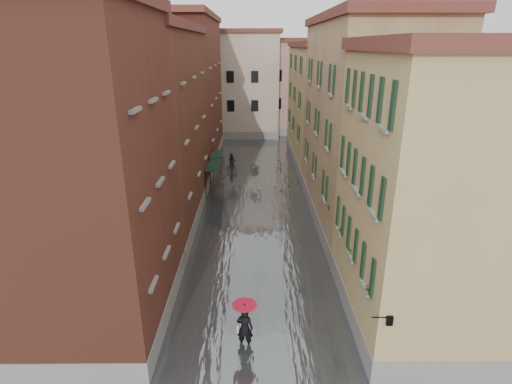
{
  "coord_description": "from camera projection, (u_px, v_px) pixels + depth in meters",
  "views": [
    {
      "loc": [
        -0.23,
        -17.08,
        11.72
      ],
      "look_at": [
        -0.05,
        6.45,
        3.0
      ],
      "focal_mm": 28.0,
      "sensor_mm": 36.0,
      "label": 1
    }
  ],
  "objects": [
    {
      "name": "building_left_mid",
      "position": [
        151.0,
        133.0,
        26.31
      ],
      "size": [
        6.0,
        14.0,
        12.5
      ],
      "primitive_type": "cube",
      "color": "brown",
      "rests_on": "ground"
    },
    {
      "name": "building_end_cream",
      "position": [
        232.0,
        86.0,
        53.44
      ],
      "size": [
        12.0,
        9.0,
        13.0
      ],
      "primitive_type": "cube",
      "color": "beige",
      "rests_on": "ground"
    },
    {
      "name": "window_planters",
      "position": [
        343.0,
        225.0,
        19.33
      ],
      "size": [
        0.59,
        10.75,
        0.84
      ],
      "color": "brown",
      "rests_on": "ground"
    },
    {
      "name": "building_right_near",
      "position": [
        430.0,
        200.0,
        16.27
      ],
      "size": [
        6.0,
        8.0,
        11.5
      ],
      "primitive_type": "cube",
      "color": "tan",
      "rests_on": "ground"
    },
    {
      "name": "awning_near",
      "position": [
        213.0,
        166.0,
        32.28
      ],
      "size": [
        1.09,
        3.25,
        2.8
      ],
      "color": "black",
      "rests_on": "ground"
    },
    {
      "name": "building_left_far",
      "position": [
        186.0,
        94.0,
        40.11
      ],
      "size": [
        6.0,
        16.0,
        14.0
      ],
      "primitive_type": "cube",
      "color": "brown",
      "rests_on": "ground"
    },
    {
      "name": "building_end_pink",
      "position": [
        298.0,
        88.0,
        55.55
      ],
      "size": [
        10.0,
        9.0,
        12.0
      ],
      "primitive_type": "cube",
      "color": "tan",
      "rests_on": "ground"
    },
    {
      "name": "wall_lantern",
      "position": [
        388.0,
        320.0,
        13.45
      ],
      "size": [
        0.71,
        0.22,
        0.35
      ],
      "color": "black",
      "rests_on": "ground"
    },
    {
      "name": "pedestrian_main",
      "position": [
        245.0,
        321.0,
        16.03
      ],
      "size": [
        1.03,
        1.03,
        2.06
      ],
      "color": "black",
      "rests_on": "ground"
    },
    {
      "name": "awning_far",
      "position": [
        216.0,
        156.0,
        35.35
      ],
      "size": [
        1.09,
        2.93,
        2.8
      ],
      "color": "black",
      "rests_on": "ground"
    },
    {
      "name": "floodwater",
      "position": [
        256.0,
        197.0,
        32.25
      ],
      "size": [
        10.0,
        60.0,
        0.2
      ],
      "primitive_type": "cube",
      "color": "#4F5458",
      "rests_on": "ground"
    },
    {
      "name": "ground",
      "position": [
        258.0,
        292.0,
        20.09
      ],
      "size": [
        120.0,
        120.0,
        0.0
      ],
      "primitive_type": "plane",
      "color": "#565558",
      "rests_on": "ground"
    },
    {
      "name": "building_right_far",
      "position": [
        324.0,
        107.0,
        40.64
      ],
      "size": [
        6.0,
        16.0,
        11.5
      ],
      "primitive_type": "cube",
      "color": "tan",
      "rests_on": "ground"
    },
    {
      "name": "building_left_near",
      "position": [
        84.0,
        184.0,
        15.91
      ],
      "size": [
        6.0,
        8.0,
        13.0
      ],
      "primitive_type": "cube",
      "color": "brown",
      "rests_on": "ground"
    },
    {
      "name": "pedestrian_far",
      "position": [
        232.0,
        162.0,
        39.42
      ],
      "size": [
        0.91,
        0.77,
        1.67
      ],
      "primitive_type": "imported",
      "rotation": [
        0.0,
        0.0,
        -0.18
      ],
      "color": "black",
      "rests_on": "ground"
    },
    {
      "name": "building_right_mid",
      "position": [
        362.0,
        129.0,
        26.32
      ],
      "size": [
        6.0,
        14.0,
        13.0
      ],
      "primitive_type": "cube",
      "color": "tan",
      "rests_on": "ground"
    }
  ]
}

